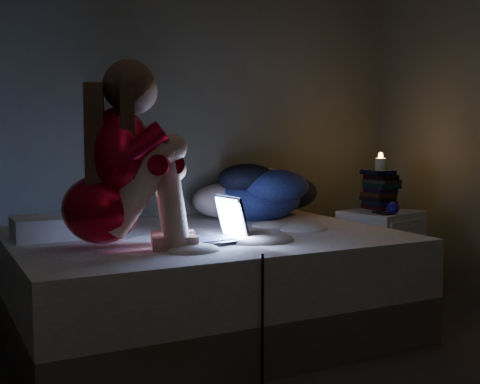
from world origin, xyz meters
TOP-DOWN VIEW (x-y plane):
  - wall_back at (0.00, 1.91)m, footprint 3.60×0.02m
  - bed at (-0.13, 1.10)m, footprint 2.07×1.55m
  - pillow at (-0.91, 1.31)m, footprint 0.40×0.28m
  - woman at (-0.76, 0.87)m, footprint 0.64×0.51m
  - laptop at (-0.25, 0.78)m, footprint 0.38×0.29m
  - clothes_pile at (0.44, 1.51)m, footprint 0.63×0.51m
  - nightstand at (1.19, 1.15)m, footprint 0.55×0.51m
  - book_stack at (1.24, 1.23)m, footprint 0.19×0.25m
  - candle at (1.24, 1.23)m, footprint 0.07×0.07m
  - phone at (1.06, 1.05)m, footprint 0.12×0.16m
  - blue_orb at (1.11, 1.01)m, footprint 0.08×0.08m

SIDE VIEW (x-z plane):
  - bed at x=-0.13m, z-range 0.00..0.57m
  - nightstand at x=1.19m, z-range 0.00..0.61m
  - phone at x=1.06m, z-range 0.61..0.62m
  - pillow at x=-0.91m, z-range 0.57..0.69m
  - blue_orb at x=1.11m, z-range 0.61..0.69m
  - laptop at x=-0.25m, z-range 0.57..0.82m
  - book_stack at x=1.24m, z-range 0.61..0.88m
  - clothes_pile at x=0.44m, z-range 0.57..0.95m
  - candle at x=1.24m, z-range 0.88..0.96m
  - woman at x=-0.76m, z-range 0.57..1.47m
  - wall_back at x=0.00m, z-range 0.00..2.60m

